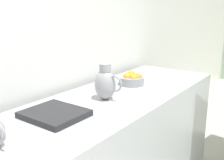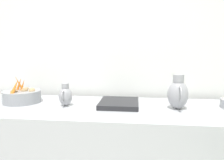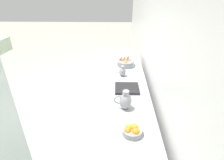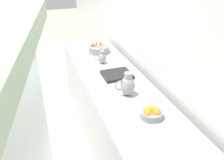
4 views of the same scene
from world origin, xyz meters
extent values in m
cube|color=white|center=(-1.95, 0.78, 1.50)|extent=(0.10, 9.48, 3.00)
cylinder|color=gray|center=(-1.54, 1.00, 0.93)|extent=(0.21, 0.21, 0.07)
sphere|color=orange|center=(-1.56, 0.98, 0.96)|extent=(0.08, 0.08, 0.08)
sphere|color=orange|center=(-1.57, 1.04, 0.96)|extent=(0.08, 0.08, 0.08)
sphere|color=orange|center=(-1.49, 1.03, 0.96)|extent=(0.07, 0.07, 0.07)
sphere|color=orange|center=(-1.51, 0.98, 0.96)|extent=(0.07, 0.07, 0.07)
ellipsoid|color=#939399|center=(-1.49, 0.58, 1.00)|extent=(0.15, 0.15, 0.21)
cylinder|color=#939399|center=(-1.49, 0.58, 1.12)|extent=(0.08, 0.08, 0.06)
torus|color=#939399|center=(-1.41, 0.58, 1.02)|extent=(0.11, 0.01, 0.11)
torus|color=#939399|center=(-1.42, -0.27, 0.98)|extent=(0.08, 0.01, 0.08)
cube|color=#232326|center=(-1.53, 0.14, 0.91)|extent=(0.34, 0.30, 0.04)
camera|label=1|loc=(-0.37, -0.89, 1.51)|focal=44.33mm
camera|label=2|loc=(0.11, 0.28, 1.32)|focal=34.62mm
camera|label=3|loc=(-1.36, 2.44, 2.35)|focal=30.18mm
camera|label=4|loc=(-0.63, 2.55, 2.21)|focal=38.54mm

